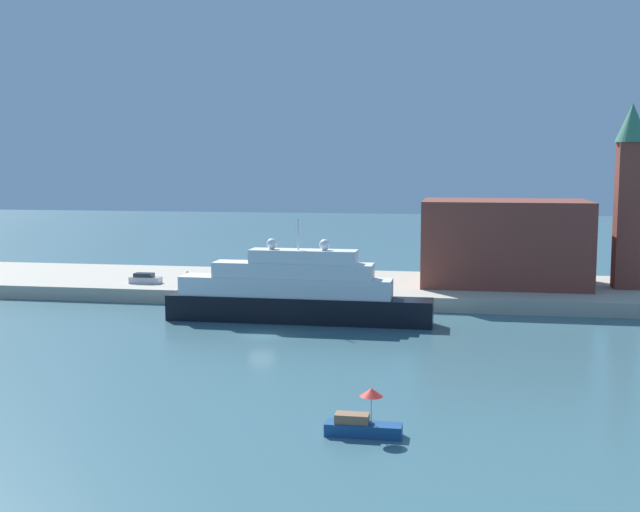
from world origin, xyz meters
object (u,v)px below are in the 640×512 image
bell_tower (629,187)px  parked_car (145,279)px  harbor_building (504,242)px  mooring_bollard (336,290)px  small_motorboat (363,422)px  large_yacht (294,293)px  person_figure (188,278)px

bell_tower → parked_car: bearing=-173.8°
harbor_building → mooring_bollard: 23.53m
bell_tower → small_motorboat: bearing=-115.5°
large_yacht → bell_tower: 44.20m
mooring_bollard → small_motorboat: bearing=-79.0°
person_figure → large_yacht: bearing=-38.3°
parked_car → person_figure: 5.72m
parked_car → mooring_bollard: bearing=-8.2°
harbor_building → bell_tower: 16.44m
large_yacht → mooring_bollard: 10.04m
large_yacht → person_figure: large_yacht is taller
large_yacht → harbor_building: size_ratio=1.40×
parked_car → mooring_bollard: parked_car is taller
small_motorboat → harbor_building: bearing=78.5°
large_yacht → small_motorboat: size_ratio=5.96×
large_yacht → mooring_bollard: (3.11, 9.49, -1.05)m
parked_car → small_motorboat: bearing=-54.6°
large_yacht → small_motorboat: bearing=-71.4°
harbor_building → parked_car: (-45.74, -7.53, -4.81)m
harbor_building → bell_tower: bell_tower is taller
large_yacht → bell_tower: bell_tower is taller
parked_car → person_figure: size_ratio=2.36×
bell_tower → mooring_bollard: bearing=-163.6°
parked_car → mooring_bollard: 25.92m
parked_car → person_figure: bearing=1.0°
harbor_building → mooring_bollard: (-20.08, -11.21, -4.99)m
large_yacht → bell_tower: bearing=27.5°
small_motorboat → person_figure: person_figure is taller
small_motorboat → parked_car: (-34.34, 48.31, 1.40)m
large_yacht → parked_car: size_ratio=7.18×
bell_tower → large_yacht: bearing=-152.5°
person_figure → bell_tower: bearing=6.7°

